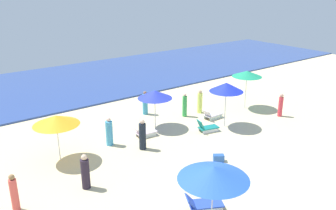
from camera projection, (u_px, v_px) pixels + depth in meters
name	position (u px, v px, depth m)	size (l,w,h in m)	color
ocean	(73.00, 82.00, 30.85)	(60.00, 13.10, 0.12)	#2E488F
umbrella_0	(226.00, 87.00, 20.97)	(2.02, 2.02, 2.75)	silver
lounge_chair_0_0	(207.00, 127.00, 20.91)	(1.36, 0.84, 0.78)	silver
lounge_chair_0_1	(212.00, 115.00, 22.86)	(1.38, 0.66, 0.70)	silver
umbrella_1	(247.00, 74.00, 24.08)	(2.02, 2.02, 2.65)	silver
umbrella_2	(214.00, 173.00, 11.98)	(2.47, 2.47, 2.55)	silver
lounge_chair_2_1	(203.00, 204.00, 13.79)	(1.59, 1.24, 0.64)	silver
umbrella_3	(56.00, 120.00, 16.99)	(2.22, 2.22, 2.36)	silver
umbrella_5	(155.00, 94.00, 20.93)	(2.06, 2.06, 2.33)	silver
lounge_chair_5_0	(145.00, 132.00, 20.26)	(1.34, 0.71, 0.65)	silver
beachgoer_0	(14.00, 194.00, 13.59)	(0.35, 0.35, 1.57)	#E4554C
beachgoer_1	(200.00, 102.00, 23.76)	(0.44, 0.44, 1.58)	#E8F665
beachgoer_2	(185.00, 105.00, 23.12)	(0.32, 0.32, 1.57)	green
beachgoer_3	(142.00, 135.00, 18.59)	(0.48, 0.48, 1.67)	#1A212E
beachgoer_4	(145.00, 104.00, 23.50)	(0.48, 0.48, 1.58)	#409FBD
beachgoer_5	(281.00, 105.00, 23.14)	(0.33, 0.33, 1.53)	#D93947
beachgoer_6	(109.00, 132.00, 19.07)	(0.48, 0.48, 1.58)	#449ECD
beachgoer_7	(85.00, 173.00, 15.08)	(0.51, 0.51, 1.59)	#2A202F
cooler_box_1	(219.00, 158.00, 17.52)	(0.53, 0.30, 0.35)	#2A59B0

